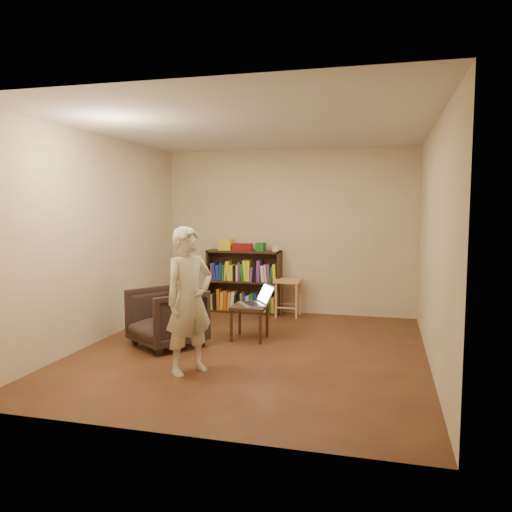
% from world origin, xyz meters
% --- Properties ---
extents(floor, '(4.50, 4.50, 0.00)m').
position_xyz_m(floor, '(0.00, 0.00, 0.00)').
color(floor, '#492417').
rests_on(floor, ground).
extents(ceiling, '(4.50, 4.50, 0.00)m').
position_xyz_m(ceiling, '(0.00, 0.00, 2.60)').
color(ceiling, silver).
rests_on(ceiling, wall_back).
extents(wall_back, '(4.00, 0.00, 4.00)m').
position_xyz_m(wall_back, '(0.00, 2.25, 1.30)').
color(wall_back, beige).
rests_on(wall_back, floor).
extents(wall_left, '(0.00, 4.50, 4.50)m').
position_xyz_m(wall_left, '(-2.00, 0.00, 1.30)').
color(wall_left, beige).
rests_on(wall_left, floor).
extents(wall_right, '(0.00, 4.50, 4.50)m').
position_xyz_m(wall_right, '(2.00, 0.00, 1.30)').
color(wall_right, beige).
rests_on(wall_right, floor).
extents(bookshelf, '(1.20, 0.30, 1.00)m').
position_xyz_m(bookshelf, '(-0.69, 2.09, 0.44)').
color(bookshelf, black).
rests_on(bookshelf, floor).
extents(box_yellow, '(0.22, 0.17, 0.18)m').
position_xyz_m(box_yellow, '(-1.00, 2.10, 1.09)').
color(box_yellow, yellow).
rests_on(box_yellow, bookshelf).
extents(red_cloth, '(0.36, 0.29, 0.11)m').
position_xyz_m(red_cloth, '(-0.72, 2.11, 1.05)').
color(red_cloth, maroon).
rests_on(red_cloth, bookshelf).
extents(box_green, '(0.15, 0.15, 0.13)m').
position_xyz_m(box_green, '(-0.40, 2.05, 1.07)').
color(box_green, '#1B6826').
rests_on(box_green, bookshelf).
extents(box_white, '(0.11, 0.11, 0.07)m').
position_xyz_m(box_white, '(-0.18, 2.09, 1.04)').
color(box_white, silver).
rests_on(box_white, bookshelf).
extents(stool, '(0.40, 0.40, 0.58)m').
position_xyz_m(stool, '(0.06, 1.95, 0.47)').
color(stool, tan).
rests_on(stool, floor).
extents(armchair, '(1.07, 1.08, 0.71)m').
position_xyz_m(armchair, '(-1.07, -0.05, 0.36)').
color(armchair, '#302220').
rests_on(armchair, floor).
extents(side_table, '(0.43, 0.43, 0.44)m').
position_xyz_m(side_table, '(-0.16, 0.50, 0.37)').
color(side_table, black).
rests_on(side_table, floor).
extents(laptop, '(0.53, 0.53, 0.26)m').
position_xyz_m(laptop, '(-0.08, 0.55, 0.50)').
color(laptop, silver).
rests_on(laptop, side_table).
extents(person, '(0.61, 0.66, 1.51)m').
position_xyz_m(person, '(-0.42, -0.90, 0.75)').
color(person, beige).
rests_on(person, floor).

